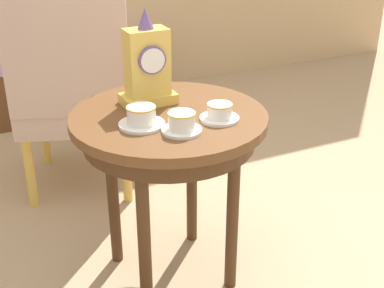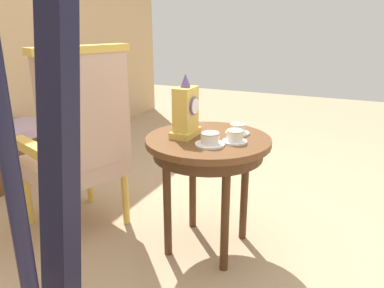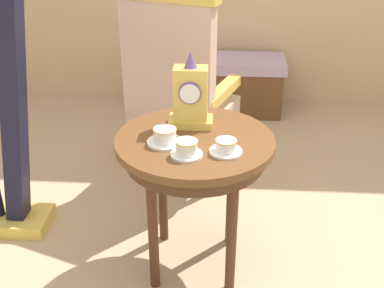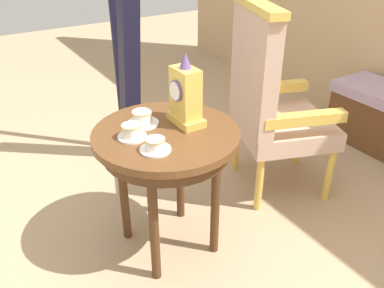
{
  "view_description": "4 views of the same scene",
  "coord_description": "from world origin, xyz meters",
  "px_view_note": "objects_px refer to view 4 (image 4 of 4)",
  "views": [
    {
      "loc": [
        -0.67,
        -1.43,
        1.34
      ],
      "look_at": [
        0.04,
        0.06,
        0.56
      ],
      "focal_mm": 49.52,
      "sensor_mm": 36.0,
      "label": 1
    },
    {
      "loc": [
        -1.79,
        -0.61,
        1.26
      ],
      "look_at": [
        0.04,
        0.23,
        0.59
      ],
      "focal_mm": 34.73,
      "sensor_mm": 36.0,
      "label": 2
    },
    {
      "loc": [
        0.09,
        -1.7,
        1.57
      ],
      "look_at": [
        -0.04,
        0.13,
        0.62
      ],
      "focal_mm": 45.1,
      "sensor_mm": 36.0,
      "label": 3
    },
    {
      "loc": [
        1.42,
        -0.67,
        1.52
      ],
      "look_at": [
        0.03,
        0.21,
        0.59
      ],
      "focal_mm": 38.23,
      "sensor_mm": 36.0,
      "label": 4
    }
  ],
  "objects_px": {
    "side_table": "(167,147)",
    "teacup_left": "(142,118)",
    "harp": "(126,58)",
    "teacup_right": "(132,132)",
    "armchair": "(270,100)",
    "teacup_center": "(155,145)",
    "mantel_clock": "(185,96)"
  },
  "relations": [
    {
      "from": "teacup_left",
      "to": "armchair",
      "type": "xyz_separation_m",
      "value": [
        -0.03,
        0.82,
        -0.11
      ]
    },
    {
      "from": "teacup_center",
      "to": "harp",
      "type": "distance_m",
      "value": 1.1
    },
    {
      "from": "side_table",
      "to": "teacup_left",
      "type": "height_order",
      "value": "teacup_left"
    },
    {
      "from": "side_table",
      "to": "teacup_left",
      "type": "distance_m",
      "value": 0.17
    },
    {
      "from": "teacup_left",
      "to": "teacup_right",
      "type": "distance_m",
      "value": 0.14
    },
    {
      "from": "teacup_right",
      "to": "teacup_left",
      "type": "bearing_deg",
      "value": 134.29
    },
    {
      "from": "teacup_left",
      "to": "teacup_right",
      "type": "height_order",
      "value": "same"
    },
    {
      "from": "harp",
      "to": "teacup_center",
      "type": "bearing_deg",
      "value": -18.03
    },
    {
      "from": "teacup_right",
      "to": "harp",
      "type": "relative_size",
      "value": 0.07
    },
    {
      "from": "teacup_left",
      "to": "armchair",
      "type": "distance_m",
      "value": 0.83
    },
    {
      "from": "teacup_right",
      "to": "teacup_center",
      "type": "distance_m",
      "value": 0.16
    },
    {
      "from": "teacup_right",
      "to": "armchair",
      "type": "distance_m",
      "value": 0.93
    },
    {
      "from": "side_table",
      "to": "teacup_left",
      "type": "relative_size",
      "value": 4.51
    },
    {
      "from": "teacup_center",
      "to": "armchair",
      "type": "xyz_separation_m",
      "value": [
        -0.28,
        0.89,
        -0.1
      ]
    },
    {
      "from": "side_table",
      "to": "teacup_left",
      "type": "xyz_separation_m",
      "value": [
        -0.12,
        -0.06,
        0.11
      ]
    },
    {
      "from": "teacup_left",
      "to": "harp",
      "type": "bearing_deg",
      "value": 160.88
    },
    {
      "from": "side_table",
      "to": "armchair",
      "type": "height_order",
      "value": "armchair"
    },
    {
      "from": "side_table",
      "to": "teacup_center",
      "type": "distance_m",
      "value": 0.21
    },
    {
      "from": "mantel_clock",
      "to": "harp",
      "type": "distance_m",
      "value": 0.9
    },
    {
      "from": "teacup_left",
      "to": "teacup_center",
      "type": "relative_size",
      "value": 1.14
    },
    {
      "from": "side_table",
      "to": "armchair",
      "type": "relative_size",
      "value": 0.59
    },
    {
      "from": "teacup_center",
      "to": "harp",
      "type": "bearing_deg",
      "value": 161.97
    },
    {
      "from": "teacup_left",
      "to": "mantel_clock",
      "type": "height_order",
      "value": "mantel_clock"
    },
    {
      "from": "teacup_right",
      "to": "armchair",
      "type": "xyz_separation_m",
      "value": [
        -0.12,
        0.92,
        -0.11
      ]
    },
    {
      "from": "side_table",
      "to": "teacup_right",
      "type": "distance_m",
      "value": 0.19
    },
    {
      "from": "teacup_left",
      "to": "armchair",
      "type": "height_order",
      "value": "armchair"
    },
    {
      "from": "teacup_right",
      "to": "teacup_center",
      "type": "relative_size",
      "value": 0.97
    },
    {
      "from": "teacup_left",
      "to": "armchair",
      "type": "bearing_deg",
      "value": 91.94
    },
    {
      "from": "harp",
      "to": "teacup_left",
      "type": "bearing_deg",
      "value": -19.12
    },
    {
      "from": "side_table",
      "to": "armchair",
      "type": "distance_m",
      "value": 0.78
    },
    {
      "from": "teacup_left",
      "to": "harp",
      "type": "height_order",
      "value": "harp"
    },
    {
      "from": "armchair",
      "to": "teacup_left",
      "type": "bearing_deg",
      "value": -88.06
    }
  ]
}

